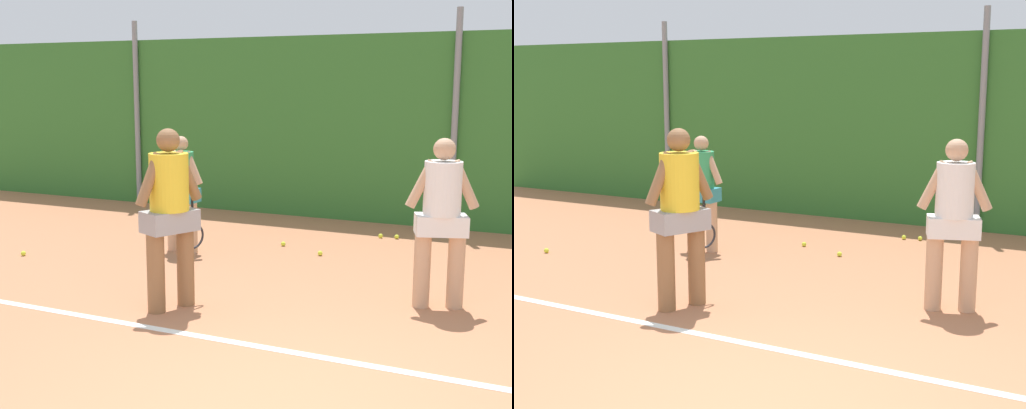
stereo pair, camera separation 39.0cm
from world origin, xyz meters
TOP-DOWN VIEW (x-y plane):
  - ground_plane at (0.00, 2.08)m, footprint 31.25×31.25m
  - hedge_fence_backdrop at (0.00, 7.06)m, footprint 20.31×0.25m
  - fence_post_left at (-5.86, 6.88)m, footprint 0.10×0.10m
  - fence_post_center at (0.00, 6.88)m, footprint 0.10×0.10m
  - court_baseline_paint at (0.00, 1.15)m, footprint 14.84×0.10m
  - player_foreground_near at (-1.97, 1.75)m, footprint 0.52×0.80m
  - player_midcourt at (0.53, 2.94)m, footprint 0.71×0.45m
  - player_backcourt_far at (-3.12, 3.90)m, footprint 0.67×0.34m
  - tennis_ball_0 at (-1.31, 4.46)m, footprint 0.07×0.07m
  - tennis_ball_1 at (-0.84, 5.85)m, footprint 0.07×0.07m
  - tennis_ball_2 at (-4.94, 2.78)m, footprint 0.07×0.07m
  - tennis_ball_3 at (-1.97, 4.76)m, footprint 0.07×0.07m
  - tennis_ball_5 at (-0.61, 5.89)m, footprint 0.07×0.07m

SIDE VIEW (x-z plane):
  - ground_plane at x=0.00m, z-range 0.00..0.00m
  - court_baseline_paint at x=0.00m, z-range 0.00..0.01m
  - tennis_ball_0 at x=-1.31m, z-range 0.00..0.07m
  - tennis_ball_1 at x=-0.84m, z-range 0.00..0.07m
  - tennis_ball_2 at x=-4.94m, z-range 0.00..0.07m
  - tennis_ball_3 at x=-1.97m, z-range 0.00..0.07m
  - tennis_ball_5 at x=-0.61m, z-range 0.00..0.07m
  - player_backcourt_far at x=-3.12m, z-range 0.10..1.69m
  - player_midcourt at x=0.53m, z-range 0.11..1.87m
  - player_foreground_near at x=-1.97m, z-range 0.11..1.97m
  - hedge_fence_backdrop at x=0.00m, z-range 0.00..3.07m
  - fence_post_left at x=-5.86m, z-range 0.00..3.42m
  - fence_post_center at x=0.00m, z-range 0.00..3.42m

